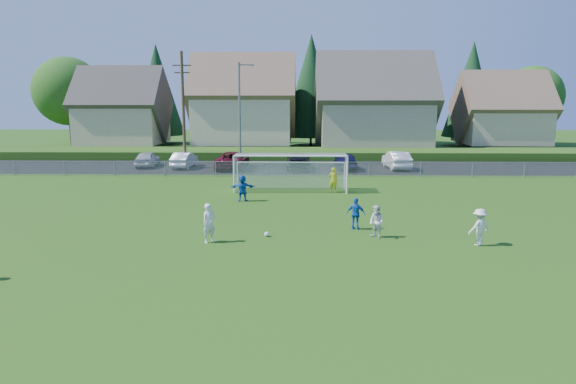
% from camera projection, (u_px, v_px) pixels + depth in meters
% --- Properties ---
extents(ground, '(160.00, 160.00, 0.00)m').
position_uv_depth(ground, '(283.00, 271.00, 18.54)').
color(ground, '#193D0C').
rests_on(ground, ground).
extents(asphalt_lot, '(60.00, 60.00, 0.00)m').
position_uv_depth(asphalt_lot, '(293.00, 167.00, 45.57)').
color(asphalt_lot, black).
rests_on(asphalt_lot, ground).
extents(grass_embankment, '(70.00, 6.00, 0.80)m').
position_uv_depth(grass_embankment, '(294.00, 154.00, 52.86)').
color(grass_embankment, '#1E420F').
rests_on(grass_embankment, ground).
extents(soccer_ball, '(0.22, 0.22, 0.22)m').
position_uv_depth(soccer_ball, '(267.00, 234.00, 23.03)').
color(soccer_ball, white).
rests_on(soccer_ball, ground).
extents(player_white_a, '(0.73, 0.72, 1.70)m').
position_uv_depth(player_white_a, '(209.00, 223.00, 21.98)').
color(player_white_a, white).
rests_on(player_white_a, ground).
extents(player_white_b, '(0.87, 0.90, 1.47)m').
position_uv_depth(player_white_b, '(376.00, 222.00, 22.69)').
color(player_white_b, white).
rests_on(player_white_b, ground).
extents(player_white_c, '(1.17, 0.94, 1.58)m').
position_uv_depth(player_white_c, '(479.00, 227.00, 21.55)').
color(player_white_c, white).
rests_on(player_white_c, ground).
extents(player_blue_a, '(0.95, 0.61, 1.51)m').
position_uv_depth(player_blue_a, '(356.00, 214.00, 24.16)').
color(player_blue_a, blue).
rests_on(player_blue_a, ground).
extents(player_blue_b, '(1.50, 0.52, 1.60)m').
position_uv_depth(player_blue_b, '(242.00, 188.00, 30.69)').
color(player_blue_b, blue).
rests_on(player_blue_b, ground).
extents(goalkeeper, '(0.66, 0.50, 1.64)m').
position_uv_depth(goalkeeper, '(333.00, 180.00, 33.56)').
color(goalkeeper, yellow).
rests_on(goalkeeper, ground).
extents(car_a, '(1.84, 4.14, 1.38)m').
position_uv_depth(car_a, '(147.00, 159.00, 45.86)').
color(car_a, '#B3B4BC').
rests_on(car_a, ground).
extents(car_b, '(1.71, 4.21, 1.36)m').
position_uv_depth(car_b, '(184.00, 160.00, 45.27)').
color(car_b, white).
rests_on(car_b, ground).
extents(car_c, '(2.56, 5.45, 1.51)m').
position_uv_depth(car_c, '(233.00, 160.00, 44.53)').
color(car_c, '#570919').
rests_on(car_c, ground).
extents(car_d, '(2.00, 4.88, 1.41)m').
position_uv_depth(car_d, '(298.00, 161.00, 44.17)').
color(car_d, black).
rests_on(car_d, ground).
extents(car_e, '(1.83, 4.37, 1.48)m').
position_uv_depth(car_e, '(345.00, 161.00, 44.11)').
color(car_e, '#13113C').
rests_on(car_e, ground).
extents(car_f, '(1.91, 4.73, 1.53)m').
position_uv_depth(car_f, '(397.00, 160.00, 44.51)').
color(car_f, white).
rests_on(car_f, ground).
extents(soccer_goal, '(7.42, 1.90, 2.50)m').
position_uv_depth(soccer_goal, '(291.00, 166.00, 34.02)').
color(soccer_goal, white).
rests_on(soccer_goal, ground).
extents(chainlink_fence, '(52.06, 0.06, 1.20)m').
position_uv_depth(chainlink_fence, '(292.00, 169.00, 40.05)').
color(chainlink_fence, gray).
rests_on(chainlink_fence, ground).
extents(streetlight, '(1.38, 0.18, 9.00)m').
position_uv_depth(streetlight, '(240.00, 113.00, 43.30)').
color(streetlight, slate).
rests_on(streetlight, ground).
extents(utility_pole, '(1.60, 0.26, 10.00)m').
position_uv_depth(utility_pole, '(183.00, 109.00, 44.34)').
color(utility_pole, '#473321').
rests_on(utility_pole, ground).
extents(houses_row, '(53.90, 11.45, 13.27)m').
position_uv_depth(houses_row, '(312.00, 86.00, 58.88)').
color(houses_row, tan).
rests_on(houses_row, ground).
extents(tree_row, '(65.98, 12.36, 13.80)m').
position_uv_depth(tree_row, '(303.00, 91.00, 65.15)').
color(tree_row, '#382616').
rests_on(tree_row, ground).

